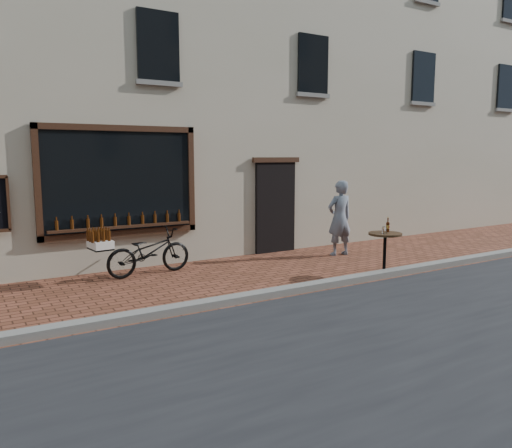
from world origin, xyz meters
TOP-DOWN VIEW (x-y plane):
  - ground at (0.00, 0.00)m, footprint 90.00×90.00m
  - kerb at (0.00, 0.20)m, footprint 90.00×0.25m
  - shop_building at (0.00, 6.50)m, footprint 28.00×6.20m
  - cargo_bicycle at (-1.59, 2.79)m, footprint 2.12×0.80m
  - bistro_table at (2.46, 0.35)m, footprint 0.66×0.66m
  - pedestrian at (2.99, 2.34)m, footprint 0.68×0.47m

SIDE VIEW (x-z plane):
  - ground at x=0.00m, z-range 0.00..0.00m
  - kerb at x=0.00m, z-range 0.00..0.12m
  - cargo_bicycle at x=-1.59m, z-range -0.02..0.97m
  - bistro_table at x=2.46m, z-range 0.04..1.17m
  - pedestrian at x=2.99m, z-range 0.00..1.78m
  - shop_building at x=0.00m, z-range 0.00..10.00m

